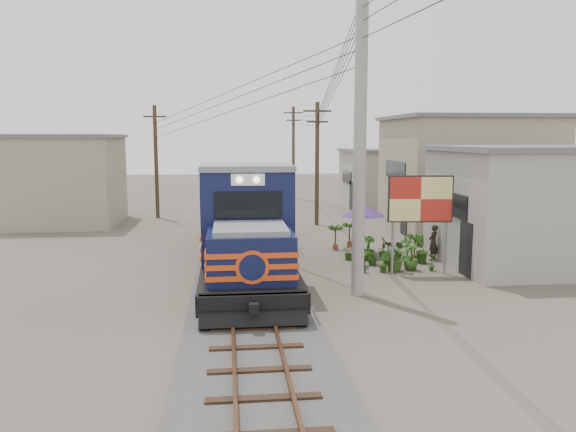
{
  "coord_description": "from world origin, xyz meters",
  "views": [
    {
      "loc": [
        -0.62,
        -17.72,
        5.03
      ],
      "look_at": [
        1.56,
        2.31,
        2.2
      ],
      "focal_mm": 35.0,
      "sensor_mm": 36.0,
      "label": 1
    }
  ],
  "objects": [
    {
      "name": "ground",
      "position": [
        0.0,
        0.0,
        0.0
      ],
      "size": [
        120.0,
        120.0,
        0.0
      ],
      "primitive_type": "plane",
      "color": "#473F35",
      "rests_on": "ground"
    },
    {
      "name": "shophouse_back",
      "position": [
        11.0,
        22.0,
        2.11
      ],
      "size": [
        6.3,
        6.3,
        4.2
      ],
      "color": "gray",
      "rests_on": "ground"
    },
    {
      "name": "shophouse_front",
      "position": [
        11.5,
        3.0,
        2.36
      ],
      "size": [
        7.35,
        6.3,
        4.7
      ],
      "color": "gray",
      "rests_on": "ground"
    },
    {
      "name": "utility_pole_main",
      "position": [
        3.5,
        -0.5,
        5.0
      ],
      "size": [
        0.4,
        0.4,
        10.0
      ],
      "color": "#9E9B93",
      "rests_on": "ground"
    },
    {
      "name": "shophouse_left",
      "position": [
        -10.0,
        16.0,
        2.61
      ],
      "size": [
        6.3,
        6.3,
        5.2
      ],
      "color": "gray",
      "rests_on": "ground"
    },
    {
      "name": "track",
      "position": [
        0.0,
        10.0,
        0.26
      ],
      "size": [
        1.15,
        70.0,
        0.12
      ],
      "color": "#51331E",
      "rests_on": "ground"
    },
    {
      "name": "shophouse_mid",
      "position": [
        12.5,
        12.0,
        3.11
      ],
      "size": [
        8.4,
        7.35,
        6.2
      ],
      "color": "gray",
      "rests_on": "ground"
    },
    {
      "name": "wooden_pole_left",
      "position": [
        -5.0,
        18.0,
        3.68
      ],
      "size": [
        1.6,
        0.24,
        7.0
      ],
      "color": "#4C3826",
      "rests_on": "ground"
    },
    {
      "name": "plant_nursery",
      "position": [
        5.72,
        3.39,
        0.49
      ],
      "size": [
        3.41,
        2.98,
        1.13
      ],
      "color": "#284F16",
      "rests_on": "ground"
    },
    {
      "name": "wooden_pole_mid",
      "position": [
        4.5,
        14.0,
        3.68
      ],
      "size": [
        1.6,
        0.24,
        7.0
      ],
      "color": "#4C3826",
      "rests_on": "ground"
    },
    {
      "name": "vendor",
      "position": [
        7.78,
        4.19,
        0.74
      ],
      "size": [
        0.64,
        0.63,
        1.49
      ],
      "primitive_type": "imported",
      "rotation": [
        0.0,
        0.0,
        3.89
      ],
      "color": "black",
      "rests_on": "ground"
    },
    {
      "name": "power_lines",
      "position": [
        -0.14,
        8.49,
        7.56
      ],
      "size": [
        9.65,
        19.0,
        3.3
      ],
      "color": "black",
      "rests_on": "ground"
    },
    {
      "name": "ballast",
      "position": [
        0.0,
        10.0,
        0.08
      ],
      "size": [
        3.6,
        70.0,
        0.16
      ],
      "primitive_type": "cube",
      "color": "#595651",
      "rests_on": "ground"
    },
    {
      "name": "market_umbrella",
      "position": [
        5.2,
        5.73,
        1.9
      ],
      "size": [
        2.17,
        2.17,
        2.16
      ],
      "rotation": [
        0.0,
        0.0,
        -0.11
      ],
      "color": "black",
      "rests_on": "ground"
    },
    {
      "name": "billboard",
      "position": [
        6.39,
        1.98,
        2.71
      ],
      "size": [
        2.37,
        0.4,
        3.66
      ],
      "rotation": [
        0.0,
        0.0,
        -0.12
      ],
      "color": "#99999E",
      "rests_on": "ground"
    },
    {
      "name": "wooden_pole_far",
      "position": [
        4.8,
        28.0,
        3.93
      ],
      "size": [
        1.6,
        0.24,
        7.5
      ],
      "color": "#4C3826",
      "rests_on": "ground"
    },
    {
      "name": "locomotive",
      "position": [
        0.0,
        4.19,
        1.75
      ],
      "size": [
        2.98,
        16.24,
        4.02
      ],
      "color": "black",
      "rests_on": "ground"
    }
  ]
}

